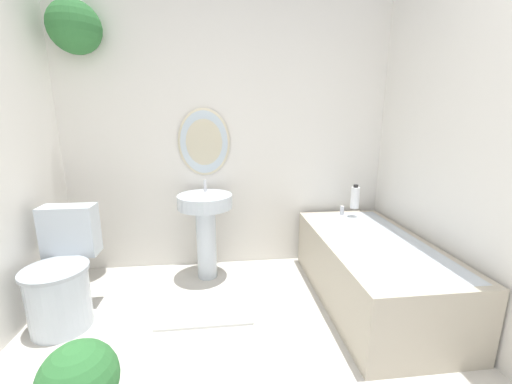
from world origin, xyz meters
The scene contains 7 objects.
wall_back centered at (-0.14, 2.29, 1.29)m, with size 2.92×0.38×2.40m.
wall_right centered at (1.43, 1.14, 1.20)m, with size 0.06×2.39×2.40m.
toilet centered at (-1.14, 1.50, 0.31)m, with size 0.40×0.54×0.75m.
pedestal_sink centered at (-0.22, 2.01, 0.52)m, with size 0.45×0.45×0.83m.
bathtub centered at (1.01, 1.50, 0.25)m, with size 0.74×1.44×0.56m.
shampoo_bottle centered at (1.09, 2.05, 0.66)m, with size 0.07×0.07×0.21m.
bath_mat centered at (-0.22, 1.46, 0.01)m, with size 0.65×0.32×0.02m.
Camera 1 is at (-0.08, -0.51, 1.34)m, focal length 22.00 mm.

